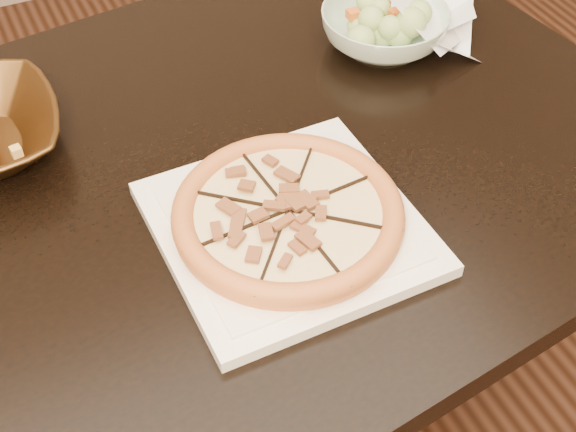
# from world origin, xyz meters

# --- Properties ---
(dining_table) EXTENTS (1.49, 1.07, 0.75)m
(dining_table) POSITION_xyz_m (-0.19, 0.11, 0.65)
(dining_table) COLOR black
(dining_table) RESTS_ON floor
(plate) EXTENTS (0.31, 0.31, 0.02)m
(plate) POSITION_xyz_m (-0.09, -0.03, 0.76)
(plate) COLOR white
(plate) RESTS_ON dining_table
(pizza) EXTENTS (0.29, 0.29, 0.03)m
(pizza) POSITION_xyz_m (-0.09, -0.03, 0.78)
(pizza) COLOR #D96A3A
(pizza) RESTS_ON plate
(salad_bowl) EXTENTS (0.22, 0.22, 0.06)m
(salad_bowl) POSITION_xyz_m (0.22, 0.28, 0.78)
(salad_bowl) COLOR silver
(salad_bowl) RESTS_ON dining_table
(salad) EXTENTS (0.11, 0.10, 0.04)m
(salad) POSITION_xyz_m (0.22, 0.28, 0.83)
(salad) COLOR #B8DF76
(salad) RESTS_ON salad_bowl
(cling_film) EXTENTS (0.19, 0.17, 0.05)m
(cling_film) POSITION_xyz_m (0.32, 0.26, 0.78)
(cling_film) COLOR white
(cling_film) RESTS_ON dining_table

